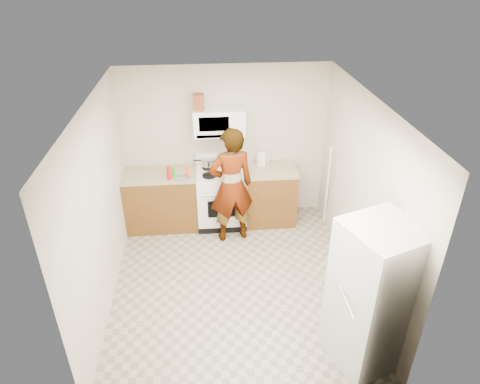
{
  "coord_description": "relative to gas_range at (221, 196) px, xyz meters",
  "views": [
    {
      "loc": [
        -0.34,
        -4.43,
        3.93
      ],
      "look_at": [
        0.12,
        0.55,
        1.08
      ],
      "focal_mm": 32.0,
      "sensor_mm": 36.0,
      "label": 1
    }
  ],
  "objects": [
    {
      "name": "bottle_spray",
      "position": [
        -0.78,
        -0.2,
        0.55
      ],
      "size": [
        0.06,
        0.06,
        0.2
      ],
      "primitive_type": "cylinder",
      "rotation": [
        0.0,
        0.0,
        -0.07
      ],
      "color": "red",
      "rests_on": "counter_left"
    },
    {
      "name": "kettle",
      "position": [
        0.66,
        0.17,
        0.55
      ],
      "size": [
        0.18,
        0.18,
        0.19
      ],
      "primitive_type": "cylinder",
      "rotation": [
        0.0,
        0.0,
        0.14
      ],
      "color": "white",
      "rests_on": "counter_right"
    },
    {
      "name": "counter_left",
      "position": [
        -0.94,
        0.01,
        0.43
      ],
      "size": [
        1.14,
        0.64,
        0.03
      ],
      "primitive_type": "cube",
      "color": "tan",
      "rests_on": "cabinet_left"
    },
    {
      "name": "pot_lid",
      "position": [
        -0.59,
        -0.17,
        0.46
      ],
      "size": [
        0.3,
        0.3,
        0.01
      ],
      "primitive_type": "cylinder",
      "rotation": [
        0.0,
        0.0,
        0.1
      ],
      "color": "white",
      "rests_on": "counter_left"
    },
    {
      "name": "cabinet_right",
      "position": [
        0.78,
        0.01,
        -0.04
      ],
      "size": [
        0.8,
        0.62,
        0.9
      ],
      "primitive_type": "cube",
      "color": "brown",
      "rests_on": "floor"
    },
    {
      "name": "gas_range",
      "position": [
        0.0,
        0.0,
        0.0
      ],
      "size": [
        0.76,
        0.65,
        1.13
      ],
      "color": "white",
      "rests_on": "floor"
    },
    {
      "name": "fridge",
      "position": [
        1.41,
        -2.79,
        0.36
      ],
      "size": [
        0.9,
        0.9,
        1.7
      ],
      "primitive_type": "cube",
      "rotation": [
        0.0,
        0.0,
        0.36
      ],
      "color": "silver",
      "rests_on": "floor"
    },
    {
      "name": "right_wall",
      "position": [
        1.69,
        -1.48,
        0.76
      ],
      "size": [
        0.02,
        3.6,
        2.5
      ],
      "primitive_type": "cube",
      "color": "beige",
      "rests_on": "floor"
    },
    {
      "name": "bottle_hot_sauce",
      "position": [
        -0.5,
        -0.15,
        0.53
      ],
      "size": [
        0.07,
        0.07,
        0.16
      ],
      "primitive_type": "cylinder",
      "rotation": [
        0.0,
        0.0,
        0.39
      ],
      "color": "#EB471A",
      "rests_on": "counter_left"
    },
    {
      "name": "cabinet_left",
      "position": [
        -0.94,
        0.01,
        -0.04
      ],
      "size": [
        1.12,
        0.62,
        0.9
      ],
      "primitive_type": "cube",
      "color": "brown",
      "rests_on": "floor"
    },
    {
      "name": "microwave",
      "position": [
        0.0,
        0.13,
        1.21
      ],
      "size": [
        0.76,
        0.38,
        0.4
      ],
      "primitive_type": "cube",
      "color": "white",
      "rests_on": "back_wall"
    },
    {
      "name": "person",
      "position": [
        0.13,
        -0.45,
        0.42
      ],
      "size": [
        0.74,
        0.56,
        1.81
      ],
      "primitive_type": "imported",
      "rotation": [
        0.0,
        0.0,
        3.35
      ],
      "color": "tan",
      "rests_on": "floor"
    },
    {
      "name": "jug",
      "position": [
        -0.29,
        0.07,
        1.53
      ],
      "size": [
        0.16,
        0.16,
        0.24
      ],
      "primitive_type": "cube",
      "rotation": [
        0.0,
        0.0,
        -0.17
      ],
      "color": "brown",
      "rests_on": "microwave"
    },
    {
      "name": "tray",
      "position": [
        0.13,
        -0.1,
        0.47
      ],
      "size": [
        0.29,
        0.24,
        0.05
      ],
      "primitive_type": "cube",
      "rotation": [
        0.0,
        0.0,
        -0.39
      ],
      "color": "white",
      "rests_on": "gas_range"
    },
    {
      "name": "counter_right",
      "position": [
        0.78,
        0.01,
        0.43
      ],
      "size": [
        0.82,
        0.64,
        0.03
      ],
      "primitive_type": "cube",
      "color": "tan",
      "rests_on": "cabinet_right"
    },
    {
      "name": "broom",
      "position": [
        1.64,
        -0.28,
        0.25
      ],
      "size": [
        0.15,
        0.31,
        1.46
      ],
      "primitive_type": "cylinder",
      "rotation": [
        0.14,
        -0.14,
        0.41
      ],
      "color": "silver",
      "rests_on": "floor"
    },
    {
      "name": "saucepan",
      "position": [
        -0.18,
        0.17,
        0.53
      ],
      "size": [
        0.28,
        0.28,
        0.12
      ],
      "primitive_type": "cylinder",
      "rotation": [
        0.0,
        0.0,
        0.39
      ],
      "color": "#BDBCC1",
      "rests_on": "gas_range"
    },
    {
      "name": "back_wall",
      "position": [
        0.1,
        0.31,
        0.76
      ],
      "size": [
        3.2,
        0.02,
        2.5
      ],
      "primitive_type": "cube",
      "color": "beige",
      "rests_on": "floor"
    },
    {
      "name": "bottle_green_cap",
      "position": [
        -0.71,
        -0.13,
        0.53
      ],
      "size": [
        0.06,
        0.06,
        0.16
      ],
      "primitive_type": "cylinder",
      "rotation": [
        0.0,
        0.0,
        0.31
      ],
      "color": "#258D19",
      "rests_on": "counter_left"
    },
    {
      "name": "floor",
      "position": [
        0.1,
        -1.48,
        -0.49
      ],
      "size": [
        3.6,
        3.6,
        0.0
      ],
      "primitive_type": "plane",
      "color": "gray",
      "rests_on": "ground"
    }
  ]
}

